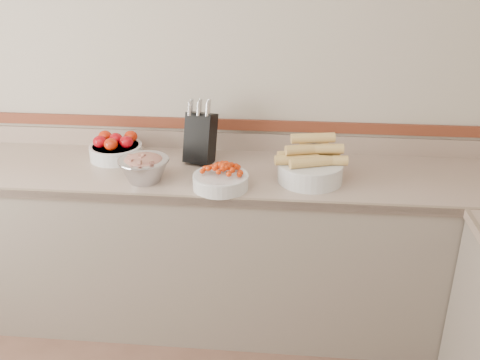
# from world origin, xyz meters

# --- Properties ---
(back_wall) EXTENTS (4.00, 0.00, 4.00)m
(back_wall) POSITION_xyz_m (0.00, 2.00, 1.30)
(back_wall) COLOR #B7AA97
(back_wall) RESTS_ON ground_plane
(counter_back) EXTENTS (4.00, 0.65, 1.08)m
(counter_back) POSITION_xyz_m (0.00, 1.68, 0.45)
(counter_back) COLOR gray
(counter_back) RESTS_ON ground_plane
(knife_block) EXTENTS (0.18, 0.20, 0.35)m
(knife_block) POSITION_xyz_m (0.10, 1.80, 1.04)
(knife_block) COLOR black
(knife_block) RESTS_ON counter_back
(tomato_bowl) EXTENTS (0.28, 0.28, 0.14)m
(tomato_bowl) POSITION_xyz_m (-0.37, 1.80, 0.96)
(tomato_bowl) COLOR silver
(tomato_bowl) RESTS_ON counter_back
(cherry_tomato_bowl) EXTENTS (0.27, 0.27, 0.14)m
(cherry_tomato_bowl) POSITION_xyz_m (0.25, 1.47, 0.95)
(cherry_tomato_bowl) COLOR silver
(cherry_tomato_bowl) RESTS_ON counter_back
(corn_bowl) EXTENTS (0.36, 0.32, 0.24)m
(corn_bowl) POSITION_xyz_m (0.67, 1.60, 0.98)
(corn_bowl) COLOR silver
(corn_bowl) RESTS_ON counter_back
(rhubarb_bowl) EXTENTS (0.25, 0.25, 0.14)m
(rhubarb_bowl) POSITION_xyz_m (-0.14, 1.52, 0.97)
(rhubarb_bowl) COLOR #B2B2BA
(rhubarb_bowl) RESTS_ON counter_back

